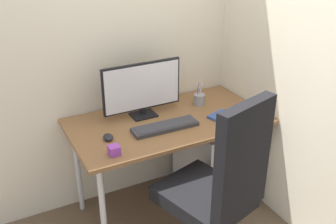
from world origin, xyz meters
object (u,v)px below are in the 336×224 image
keyboard (165,127)px  office_chair (219,186)px  mouse (108,137)px  desk_clamp_accessory (114,150)px  notebook (225,117)px  monitor (142,88)px  pen_holder (199,99)px  filing_cabinet (216,158)px

keyboard → office_chair: bearing=-82.9°
mouse → desk_clamp_accessory: desk_clamp_accessory is taller
keyboard → mouse: (-0.38, 0.04, 0.00)m
mouse → desk_clamp_accessory: 0.19m
keyboard → notebook: bearing=-8.4°
monitor → mouse: bearing=-147.4°
keyboard → desk_clamp_accessory: 0.44m
keyboard → pen_holder: 0.46m
notebook → desk_clamp_accessory: (-0.85, -0.08, 0.02)m
office_chair → keyboard: size_ratio=2.64×
pen_holder → desk_clamp_accessory: pen_holder is taller
filing_cabinet → pen_holder: bearing=122.5°
notebook → desk_clamp_accessory: 0.85m
mouse → pen_holder: pen_holder is taller
keyboard → filing_cabinet: bearing=9.7°
monitor → pen_holder: (0.45, -0.03, -0.16)m
monitor → keyboard: monitor is taller
office_chair → filing_cabinet: 0.81m
keyboard → pen_holder: size_ratio=2.56×
filing_cabinet → notebook: (-0.05, -0.15, 0.43)m
filing_cabinet → mouse: (-0.87, -0.05, 0.44)m
office_chair → monitor: bearing=98.3°
filing_cabinet → notebook: 0.46m
monitor → notebook: (0.48, -0.32, -0.20)m
filing_cabinet → notebook: notebook is taller
keyboard → pen_holder: (0.40, 0.22, 0.03)m
office_chair → mouse: bearing=127.8°
filing_cabinet → pen_holder: size_ratio=3.69×
desk_clamp_accessory → mouse: bearing=81.0°
office_chair → notebook: size_ratio=6.39×
monitor → mouse: size_ratio=6.69×
mouse → filing_cabinet: bearing=6.4°
mouse → office_chair: bearing=-48.8°
mouse → notebook: 0.83m
pen_holder → notebook: pen_holder is taller
mouse → desk_clamp_accessory: bearing=-95.6°
pen_holder → keyboard: bearing=-150.9°
office_chair → filing_cabinet: size_ratio=1.83×
desk_clamp_accessory → keyboard: bearing=19.7°
filing_cabinet → pen_holder: 0.49m
pen_holder → monitor: bearing=176.1°
filing_cabinet → mouse: size_ratio=7.65×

